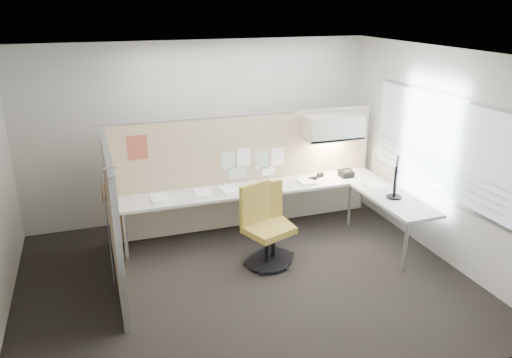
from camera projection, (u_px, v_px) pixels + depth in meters
name	position (u px, v px, depth m)	size (l,w,h in m)	color
floor	(244.00, 280.00, 6.34)	(5.50, 4.50, 0.01)	black
ceiling	(242.00, 54.00, 5.39)	(5.50, 4.50, 0.01)	white
wall_back	(200.00, 131.00, 7.87)	(5.50, 0.02, 2.80)	beige
wall_front	(330.00, 268.00, 3.86)	(5.50, 0.02, 2.80)	beige
wall_right	(438.00, 154.00, 6.70)	(0.02, 4.50, 2.80)	beige
window_pane	(438.00, 144.00, 6.64)	(0.01, 2.80, 1.30)	#AAB9C5
partition_back	(246.00, 172.00, 7.63)	(4.10, 0.06, 1.75)	tan
partition_left	(113.00, 218.00, 6.03)	(0.06, 2.20, 1.75)	tan
desk	(280.00, 196.00, 7.42)	(4.00, 2.07, 0.73)	beige
overhead_bin	(334.00, 128.00, 7.64)	(0.90, 0.36, 0.38)	beige
task_light_strip	(333.00, 141.00, 7.71)	(0.60, 0.06, 0.02)	#FFEABF
pinned_papers	(252.00, 162.00, 7.57)	(1.01, 0.00, 0.47)	#8CBF8C
poster	(137.00, 148.00, 6.93)	(0.28, 0.00, 0.35)	#F7511F
chair_left	(271.00, 225.00, 6.75)	(0.55, 0.56, 1.04)	black
chair_right	(263.00, 229.00, 6.59)	(0.66, 0.67, 1.09)	black
monitor	(396.00, 177.00, 6.91)	(0.34, 0.43, 0.54)	black
phone	(346.00, 174.00, 7.84)	(0.22, 0.21, 0.12)	black
stapler	(313.00, 178.00, 7.70)	(0.14, 0.04, 0.05)	black
tape_dispenser	(320.00, 175.00, 7.83)	(0.10, 0.06, 0.06)	black
coat_hook	(105.00, 201.00, 5.06)	(0.18, 0.41, 1.25)	silver
paper_stack_0	(159.00, 198.00, 6.96)	(0.23, 0.30, 0.04)	white
paper_stack_1	(202.00, 192.00, 7.18)	(0.23, 0.30, 0.02)	white
paper_stack_2	(229.00, 190.00, 7.24)	(0.23, 0.30, 0.05)	white
paper_stack_3	(276.00, 182.00, 7.59)	(0.23, 0.30, 0.01)	white
paper_stack_4	(306.00, 181.00, 7.60)	(0.23, 0.30, 0.03)	white
paper_stack_5	(376.00, 186.00, 7.45)	(0.23, 0.30, 0.02)	white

